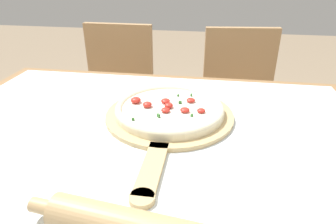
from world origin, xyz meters
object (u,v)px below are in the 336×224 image
pizza_peel (169,118)px  chair_left (117,93)px  pizza (170,109)px  chair_right (239,101)px

pizza_peel → chair_left: size_ratio=0.63×
pizza → chair_right: (0.26, 0.75, -0.30)m
pizza → chair_right: 0.85m
pizza_peel → chair_right: (0.26, 0.77, -0.28)m
chair_right → chair_left: bearing=173.3°
pizza_peel → chair_right: 0.86m
pizza → chair_right: bearing=70.6°
chair_right → pizza_peel: bearing=-115.6°
pizza → chair_right: chair_right is taller
chair_left → chair_right: same height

